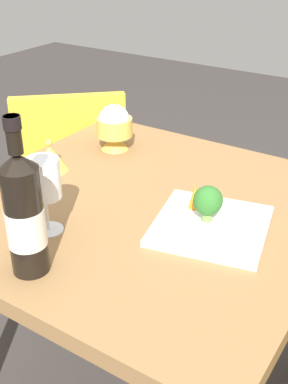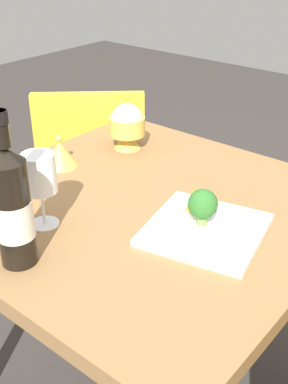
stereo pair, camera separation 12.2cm
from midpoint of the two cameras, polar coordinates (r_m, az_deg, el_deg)
name	(u,v)px [view 2 (the right image)]	position (r m, az deg, el deg)	size (l,w,h in m)	color
dining_table	(144,232)	(1.28, 2.73, -4.72)	(0.90, 0.90, 0.75)	olive
chair_by_wall	(93,166)	(1.94, -4.18, 2.93)	(0.56, 0.56, 0.85)	gold
wine_bottle	(13,207)	(0.98, -11.59, -1.85)	(0.08, 0.08, 0.33)	black
wine_glass	(39,175)	(1.09, -8.95, 1.86)	(0.08, 0.08, 0.18)	white
rice_bowl	(127,125)	(1.51, 0.36, 7.68)	(0.11, 0.11, 0.14)	gold
rice_bowl_lid	(60,153)	(1.42, -7.31, 4.41)	(0.10, 0.10, 0.09)	gold
serving_plate	(205,230)	(1.13, 10.21, -4.41)	(0.30, 0.30, 0.02)	white
broccoli_floret	(203,205)	(1.11, 9.97, -1.56)	(0.07, 0.07, 0.09)	#729E4C
carrot_garnish_left	(192,199)	(1.17, 8.63, -0.85)	(0.03, 0.03, 0.06)	orange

